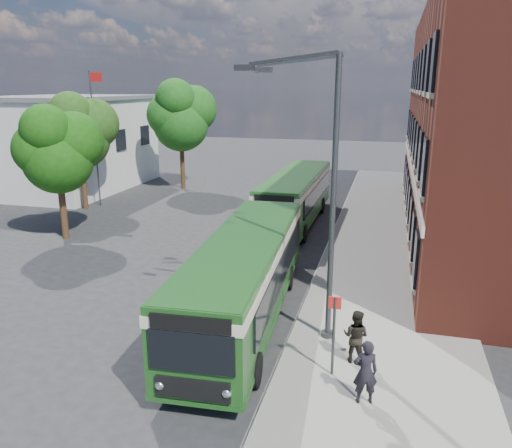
% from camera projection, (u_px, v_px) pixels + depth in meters
% --- Properties ---
extents(ground, '(120.00, 120.00, 0.00)m').
position_uv_depth(ground, '(201.00, 299.00, 19.55)').
color(ground, '#28282A').
rests_on(ground, ground).
extents(pavement, '(6.00, 48.00, 0.15)m').
position_uv_depth(pavement, '(388.00, 249.00, 25.22)').
color(pavement, gray).
rests_on(pavement, ground).
extents(kerb_line, '(0.12, 48.00, 0.01)m').
position_uv_depth(kerb_line, '(327.00, 246.00, 26.01)').
color(kerb_line, beige).
rests_on(kerb_line, ground).
extents(white_building, '(9.40, 13.40, 7.30)m').
position_uv_depth(white_building, '(70.00, 143.00, 39.82)').
color(white_building, silver).
rests_on(white_building, ground).
extents(flagpole, '(0.95, 0.10, 9.00)m').
position_uv_depth(flagpole, '(95.00, 134.00, 33.43)').
color(flagpole, '#373A3C').
rests_on(flagpole, ground).
extents(street_lamp, '(2.96, 2.38, 9.00)m').
position_uv_depth(street_lamp, '(321.00, 197.00, 15.20)').
color(street_lamp, '#373A3C').
rests_on(street_lamp, ground).
extents(bus_stop_sign, '(0.35, 0.08, 2.52)m').
position_uv_depth(bus_stop_sign, '(334.00, 331.00, 13.84)').
color(bus_stop_sign, '#373A3C').
rests_on(bus_stop_sign, ground).
extents(bus_front, '(3.31, 11.92, 3.02)m').
position_uv_depth(bus_front, '(245.00, 271.00, 17.39)').
color(bus_front, '#1C4D1A').
rests_on(bus_front, ground).
extents(bus_rear, '(2.72, 11.54, 3.02)m').
position_uv_depth(bus_rear, '(296.00, 193.00, 29.93)').
color(bus_rear, '#266422').
rests_on(bus_rear, ground).
extents(pedestrian_a, '(0.73, 0.58, 1.76)m').
position_uv_depth(pedestrian_a, '(365.00, 372.00, 12.72)').
color(pedestrian_a, black).
rests_on(pedestrian_a, pavement).
extents(pedestrian_b, '(0.94, 0.82, 1.63)m').
position_uv_depth(pedestrian_b, '(356.00, 336.00, 14.64)').
color(pedestrian_b, black).
rests_on(pedestrian_b, pavement).
extents(tree_left, '(4.28, 4.07, 7.22)m').
position_uv_depth(tree_left, '(57.00, 149.00, 25.94)').
color(tree_left, '#3A2215').
rests_on(tree_left, ground).
extents(tree_mid, '(4.58, 4.36, 7.74)m').
position_uv_depth(tree_mid, '(79.00, 130.00, 32.45)').
color(tree_mid, '#3A2215').
rests_on(tree_mid, ground).
extents(tree_right, '(5.11, 4.86, 8.62)m').
position_uv_depth(tree_right, '(181.00, 115.00, 38.88)').
color(tree_right, '#3A2215').
rests_on(tree_right, ground).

